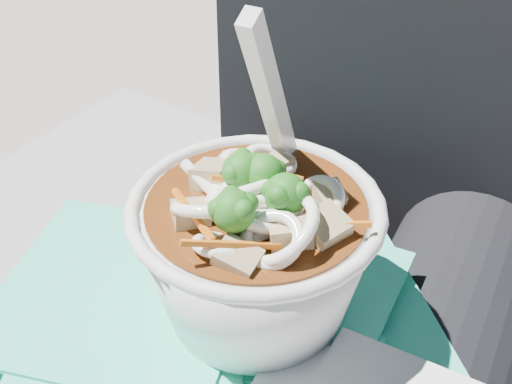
% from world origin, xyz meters
% --- Properties ---
extents(person_body, '(0.34, 0.94, 1.01)m').
position_xyz_m(person_body, '(0.00, 0.09, 0.56)').
color(person_body, black).
rests_on(person_body, ground).
extents(plastic_bag, '(0.42, 0.37, 0.02)m').
position_xyz_m(plastic_bag, '(-0.05, -0.03, 0.62)').
color(plastic_bag, '#30C9A0').
rests_on(plastic_bag, lap).
extents(udon_bowl, '(0.16, 0.16, 0.20)m').
position_xyz_m(udon_bowl, '(-0.02, 0.01, 0.68)').
color(udon_bowl, silver).
rests_on(udon_bowl, plastic_bag).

